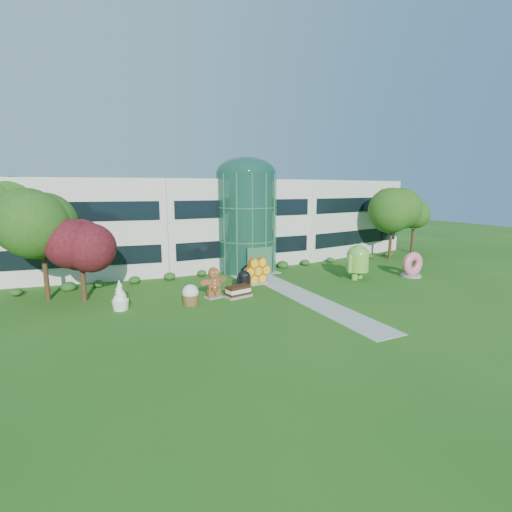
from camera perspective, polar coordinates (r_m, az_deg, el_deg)
name	(u,v)px	position (r m, az deg, el deg)	size (l,w,h in m)	color
ground	(312,301)	(28.58, 8.62, -6.81)	(140.00, 140.00, 0.00)	#215114
building	(225,221)	(43.49, -4.79, 5.43)	(46.00, 15.00, 9.30)	beige
atrium	(246,223)	(37.95, -1.51, 5.11)	(6.00, 6.00, 9.80)	#194738
walkway	(298,294)	(30.17, 6.46, -5.79)	(2.40, 20.00, 0.04)	#9E9E93
tree_red	(82,262)	(30.40, -25.25, -0.84)	(4.00, 4.00, 6.00)	#3F0C14
trees_backdrop	(242,229)	(38.93, -2.11, 4.21)	(52.00, 8.00, 8.40)	#214C13
android_green	(358,259)	(35.76, 15.39, -0.48)	(3.32, 2.21, 3.76)	#66AF38
android_black	(244,278)	(31.16, -1.89, -3.43)	(1.67, 1.12, 1.90)	black
donut	(412,264)	(38.52, 22.83, -1.16)	(2.35, 1.13, 2.44)	#E25679
gingerbread	(214,282)	(28.91, -6.53, -4.06)	(2.63, 1.01, 2.42)	brown
ice_cream_sandwich	(238,291)	(29.10, -2.72, -5.45)	(2.06, 1.03, 0.92)	black
honeycomb	(257,272)	(32.80, 0.21, -2.47)	(2.77, 0.99, 2.18)	yellow
froyo	(120,295)	(27.63, -20.19, -5.66)	(1.24, 1.24, 2.12)	white
cupcake	(191,295)	(27.49, -10.04, -5.89)	(1.28, 1.28, 1.54)	white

